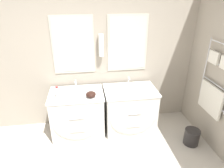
# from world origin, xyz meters

# --- Properties ---
(wall_back) EXTENTS (5.39, 0.17, 2.60)m
(wall_back) POSITION_xyz_m (0.01, 2.07, 1.31)
(wall_back) COLOR #9E9384
(wall_back) RESTS_ON ground_plane
(vanity_left) EXTENTS (0.88, 0.67, 0.77)m
(vanity_left) POSITION_xyz_m (-0.20, 1.66, 0.39)
(vanity_left) COLOR silver
(vanity_left) RESTS_ON ground_plane
(vanity_right) EXTENTS (0.88, 0.67, 0.77)m
(vanity_right) POSITION_xyz_m (0.71, 1.66, 0.39)
(vanity_right) COLOR silver
(vanity_right) RESTS_ON ground_plane
(faucet_left) EXTENTS (0.17, 0.11, 0.17)m
(faucet_left) POSITION_xyz_m (-0.20, 1.84, 0.85)
(faucet_left) COLOR silver
(faucet_left) RESTS_ON vanity_left
(faucet_right) EXTENTS (0.17, 0.11, 0.17)m
(faucet_right) POSITION_xyz_m (0.71, 1.84, 0.85)
(faucet_right) COLOR silver
(faucet_right) RESTS_ON vanity_right
(toiletry_bottle) EXTENTS (0.06, 0.06, 0.19)m
(toiletry_bottle) POSITION_xyz_m (-0.47, 1.60, 0.86)
(toiletry_bottle) COLOR silver
(toiletry_bottle) RESTS_ON vanity_left
(amenity_bowl) EXTENTS (0.16, 0.16, 0.10)m
(amenity_bowl) POSITION_xyz_m (0.04, 1.53, 0.82)
(amenity_bowl) COLOR black
(amenity_bowl) RESTS_ON vanity_left
(soap_dish) EXTENTS (0.10, 0.07, 0.04)m
(soap_dish) POSITION_xyz_m (0.44, 1.55, 0.79)
(soap_dish) COLOR white
(soap_dish) RESTS_ON vanity_right
(waste_bin) EXTENTS (0.24, 0.24, 0.26)m
(waste_bin) POSITION_xyz_m (1.62, 1.12, 0.14)
(waste_bin) COLOR #282626
(waste_bin) RESTS_ON ground_plane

